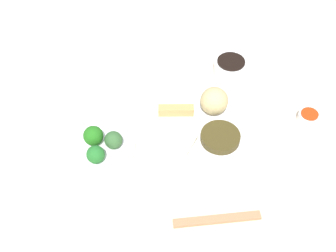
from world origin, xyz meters
The scene contains 15 objects.
tabletop centered at (0.00, 0.00, 0.01)m, with size 2.20×2.20×0.02m, color beige.
main_plate centered at (0.00, 0.00, 0.03)m, with size 0.28×0.28×0.02m, color white.
rice_scoop centered at (0.07, -0.02, 0.07)m, with size 0.07×0.07×0.07m, color tan.
spring_roll centered at (0.01, 0.07, 0.05)m, with size 0.09×0.02×0.02m, color tan.
crab_rangoon_wonton centered at (-0.07, 0.01, 0.04)m, with size 0.07×0.06×0.01m, color beige.
stir_fry_heap centered at (-0.02, -0.07, 0.05)m, with size 0.10×0.10×0.02m, color #413717.
broccoli_plate centered at (-0.18, 0.19, 0.03)m, with size 0.19×0.19×0.01m, color white.
broccoli_floret_0 centered at (-0.16, 0.15, 0.06)m, with size 0.05×0.05×0.05m, color #346030.
broccoli_floret_1 centered at (-0.17, 0.21, 0.06)m, with size 0.05×0.05×0.05m, color #226C1A.
broccoli_floret_2 centered at (-0.22, 0.17, 0.06)m, with size 0.05×0.05×0.05m, color #236B28.
soy_sauce_bowl centered at (0.25, 0.01, 0.04)m, with size 0.10×0.10×0.04m, color white.
soy_sauce_bowl_liquid centered at (0.25, 0.01, 0.06)m, with size 0.08×0.08×0.00m, color black.
sauce_ramekin_sweet_and_sour centered at (0.17, -0.25, 0.03)m, with size 0.06×0.06×0.03m, color white.
sauce_ramekin_sweet_and_sour_liquid centered at (0.17, -0.25, 0.05)m, with size 0.05×0.05×0.00m, color red.
chopsticks_pair centered at (-0.22, -0.16, 0.02)m, with size 0.20×0.02×0.01m, color #A77A51.
Camera 1 is at (-0.70, -0.29, 0.93)m, focal length 47.82 mm.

